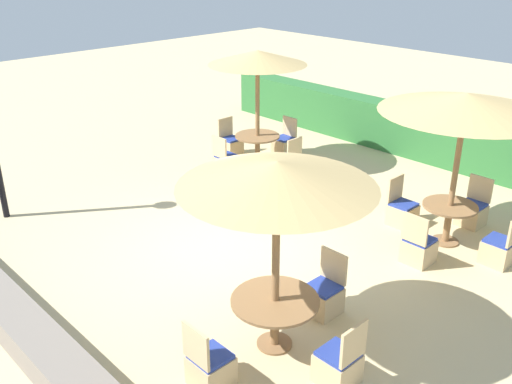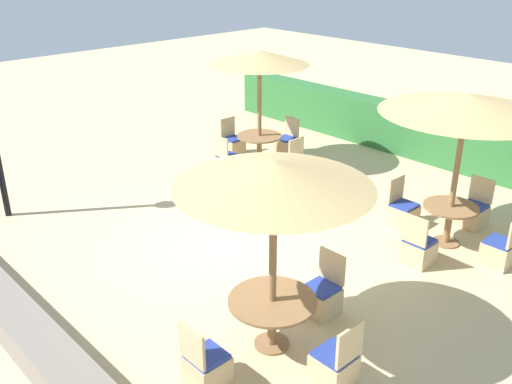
# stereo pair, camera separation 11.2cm
# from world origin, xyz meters

# --- Properties ---
(ground_plane) EXTENTS (40.00, 40.00, 0.00)m
(ground_plane) POSITION_xyz_m (0.00, 0.00, 0.00)
(ground_plane) COLOR #C6B284
(hedge_row) EXTENTS (13.00, 0.70, 1.18)m
(hedge_row) POSITION_xyz_m (0.00, 6.52, 0.59)
(hedge_row) COLOR #2D6B33
(hedge_row) RESTS_ON ground_plane
(stone_border) EXTENTS (10.00, 0.56, 0.42)m
(stone_border) POSITION_xyz_m (0.00, -3.72, 0.21)
(stone_border) COLOR slate
(stone_border) RESTS_ON ground_plane
(parasol_back_left) EXTENTS (2.27, 2.27, 2.73)m
(parasol_back_left) POSITION_xyz_m (-2.69, 3.22, 2.55)
(parasol_back_left) COLOR olive
(parasol_back_left) RESTS_ON ground_plane
(round_table_back_left) EXTENTS (1.07, 1.07, 0.73)m
(round_table_back_left) POSITION_xyz_m (-2.69, 3.22, 0.58)
(round_table_back_left) COLOR olive
(round_table_back_left) RESTS_ON ground_plane
(patio_chair_back_left_north) EXTENTS (0.46, 0.46, 0.93)m
(patio_chair_back_left_north) POSITION_xyz_m (-2.73, 4.20, 0.26)
(patio_chair_back_left_north) COLOR tan
(patio_chair_back_left_north) RESTS_ON ground_plane
(patio_chair_back_left_east) EXTENTS (0.46, 0.46, 0.93)m
(patio_chair_back_left_east) POSITION_xyz_m (-1.69, 3.23, 0.26)
(patio_chair_back_left_east) COLOR tan
(patio_chair_back_left_east) RESTS_ON ground_plane
(patio_chair_back_left_west) EXTENTS (0.46, 0.46, 0.93)m
(patio_chair_back_left_west) POSITION_xyz_m (-3.64, 3.19, 0.26)
(patio_chair_back_left_west) COLOR tan
(patio_chair_back_left_west) RESTS_ON ground_plane
(patio_chair_back_left_south) EXTENTS (0.46, 0.46, 0.93)m
(patio_chair_back_left_south) POSITION_xyz_m (-2.75, 2.27, 0.26)
(patio_chair_back_left_south) COLOR tan
(patio_chair_back_left_south) RESTS_ON ground_plane
(parasol_back_right) EXTENTS (2.83, 2.83, 2.73)m
(parasol_back_right) POSITION_xyz_m (2.49, 2.94, 2.55)
(parasol_back_right) COLOR olive
(parasol_back_right) RESTS_ON ground_plane
(round_table_back_right) EXTENTS (0.95, 0.95, 0.73)m
(round_table_back_right) POSITION_xyz_m (2.49, 2.94, 0.55)
(round_table_back_right) COLOR olive
(round_table_back_right) RESTS_ON ground_plane
(patio_chair_back_right_west) EXTENTS (0.46, 0.46, 0.93)m
(patio_chair_back_right_west) POSITION_xyz_m (1.54, 2.96, 0.26)
(patio_chair_back_right_west) COLOR tan
(patio_chair_back_right_west) RESTS_ON ground_plane
(patio_chair_back_right_north) EXTENTS (0.46, 0.46, 0.93)m
(patio_chair_back_right_north) POSITION_xyz_m (2.47, 3.92, 0.26)
(patio_chair_back_right_north) COLOR tan
(patio_chair_back_right_north) RESTS_ON ground_plane
(patio_chair_back_right_south) EXTENTS (0.46, 0.46, 0.93)m
(patio_chair_back_right_south) POSITION_xyz_m (2.52, 1.95, 0.26)
(patio_chair_back_right_south) COLOR tan
(patio_chair_back_right_south) RESTS_ON ground_plane
(patio_chair_back_right_east) EXTENTS (0.46, 0.46, 0.93)m
(patio_chair_back_right_east) POSITION_xyz_m (3.48, 2.89, 0.26)
(patio_chair_back_right_east) COLOR tan
(patio_chair_back_right_east) RESTS_ON ground_plane
(parasol_front_right) EXTENTS (2.43, 2.43, 2.63)m
(parasol_front_right) POSITION_xyz_m (2.37, -1.32, 2.45)
(parasol_front_right) COLOR olive
(parasol_front_right) RESTS_ON ground_plane
(round_table_front_right) EXTENTS (1.16, 1.16, 0.72)m
(round_table_front_right) POSITION_xyz_m (2.37, -1.32, 0.58)
(round_table_front_right) COLOR olive
(round_table_front_right) RESTS_ON ground_plane
(patio_chair_front_right_north) EXTENTS (0.46, 0.46, 0.93)m
(patio_chair_front_right_north) POSITION_xyz_m (2.34, -0.28, 0.26)
(patio_chair_front_right_north) COLOR tan
(patio_chair_front_right_north) RESTS_ON ground_plane
(patio_chair_front_right_south) EXTENTS (0.46, 0.46, 0.93)m
(patio_chair_front_right_south) POSITION_xyz_m (2.37, -2.43, 0.26)
(patio_chair_front_right_south) COLOR tan
(patio_chair_front_right_south) RESTS_ON ground_plane
(patio_chair_front_right_east) EXTENTS (0.46, 0.46, 0.93)m
(patio_chair_front_right_east) POSITION_xyz_m (3.41, -1.27, 0.26)
(patio_chair_front_right_east) COLOR tan
(patio_chair_front_right_east) RESTS_ON ground_plane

